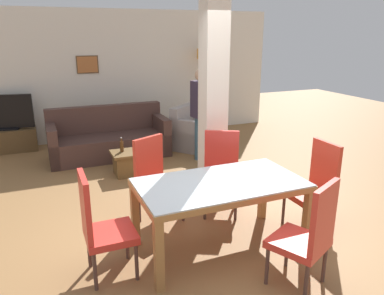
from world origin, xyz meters
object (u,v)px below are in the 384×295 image
dining_table (220,195)px  standing_person (201,109)px  dining_chair_head_left (100,224)px  bottle (122,146)px  dining_chair_far_left (156,178)px  dining_chair_near_right (309,234)px  dining_chair_far_right (221,170)px  floor_lamp (206,62)px  armchair (196,134)px  dining_chair_head_right (315,184)px  sofa (109,140)px  tv_screen (5,113)px  coffee_table (130,162)px  tv_stand (10,141)px

dining_table → standing_person: 2.89m
dining_chair_head_left → bottle: size_ratio=4.43×
dining_chair_far_left → standing_person: size_ratio=0.63×
bottle → dining_chair_near_right: bearing=-75.7°
dining_chair_far_right → floor_lamp: floor_lamp is taller
dining_chair_far_left → dining_chair_head_left: size_ratio=1.00×
dining_chair_head_left → armchair: size_ratio=0.90×
dining_chair_far_left → floor_lamp: bearing=-148.0°
dining_chair_head_right → sofa: (-1.73, 3.61, -0.24)m
armchair → tv_screen: size_ratio=1.18×
standing_person → coffee_table: bearing=90.0°
dining_chair_head_right → sofa: size_ratio=0.49×
sofa → tv_stand: size_ratio=2.16×
dining_chair_near_right → floor_lamp: bearing=49.0°
dining_chair_head_left → dining_table: bearing=90.0°
dining_table → armchair: size_ratio=1.47×
dining_chair_far_left → tv_stand: dining_chair_far_left is taller
dining_chair_head_left → tv_stand: bearing=-168.0°
dining_chair_far_right → armchair: size_ratio=0.90×
dining_chair_far_left → coffee_table: 1.69m
sofa → armchair: size_ratio=1.84×
dining_chair_far_right → dining_chair_near_right: same height
dining_table → armchair: 3.65m
dining_chair_far_left → bottle: dining_chair_far_left is taller
dining_chair_far_right → bottle: 2.00m
dining_chair_near_right → tv_screen: bearing=89.9°
armchair → dining_chair_head_right: bearing=51.8°
armchair → floor_lamp: (0.69, 1.09, 1.32)m
dining_chair_head_left → tv_screen: size_ratio=1.06×
dining_table → dining_chair_far_right: size_ratio=1.64×
armchair → dining_chair_near_right: bearing=40.9°
standing_person → armchair: bearing=-24.2°
standing_person → floor_lamp: bearing=-33.4°
dining_chair_far_right → dining_chair_near_right: 1.70m
dining_chair_far_left → floor_lamp: floor_lamp is taller
dining_chair_head_left → bottle: bearing=163.4°
dining_chair_far_right → sofa: (-0.91, 2.80, -0.24)m
dining_table → tv_stand: 5.16m
floor_lamp → dining_chair_near_right: bearing=-105.3°
tv_screen → dining_table: bearing=124.9°
dining_table → dining_chair_far_right: (0.43, 0.82, -0.07)m
bottle → standing_person: bearing=3.8°
dining_chair_head_right → floor_lamp: floor_lamp is taller
dining_chair_head_left → tv_screen: 4.75m
tv_screen → tv_stand: bearing=-0.0°
dining_table → dining_chair_head_left: size_ratio=1.64×
dining_chair_far_left → tv_stand: size_ratio=1.05×
dining_chair_head_right → bottle: bearing=33.2°
dining_chair_head_right → armchair: bearing=0.6°
floor_lamp → standing_person: size_ratio=1.15×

